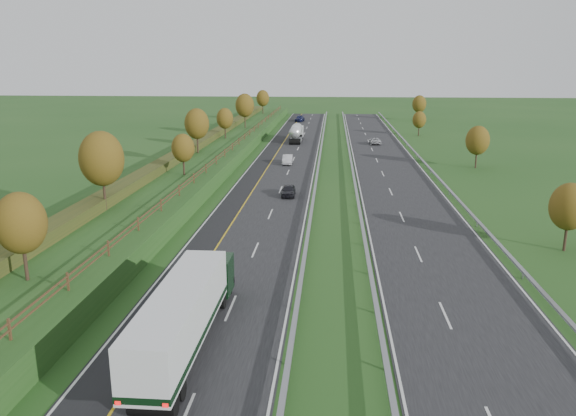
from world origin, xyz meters
name	(u,v)px	position (x,y,z in m)	size (l,w,h in m)	color
ground	(333,179)	(8.00, 55.00, 0.00)	(400.00, 400.00, 0.00)	#214B1A
near_carriageway	(280,171)	(0.00, 60.00, 0.02)	(10.50, 200.00, 0.04)	black
far_carriageway	(391,173)	(16.50, 60.00, 0.02)	(10.50, 200.00, 0.04)	black
hard_shoulder	(256,171)	(-3.75, 60.00, 0.02)	(3.00, 200.00, 0.04)	black
lane_markings	(323,172)	(6.40, 59.88, 0.05)	(26.75, 200.00, 0.01)	silver
embankment_left	(195,163)	(-13.00, 60.00, 1.00)	(12.00, 200.00, 2.00)	#214B1A
hedge_left	(182,153)	(-15.00, 60.00, 2.55)	(2.20, 180.00, 1.10)	#303D19
fence_left	(224,153)	(-8.50, 59.59, 2.73)	(0.12, 189.06, 1.20)	#422B19
median_barrier_near	(318,168)	(5.70, 60.00, 0.61)	(0.32, 200.00, 0.71)	gray
median_barrier_far	(352,168)	(10.80, 60.00, 0.61)	(0.32, 200.00, 0.71)	gray
outer_barrier_far	(431,169)	(22.30, 60.00, 0.62)	(0.32, 200.00, 0.71)	gray
trees_left	(191,131)	(-12.64, 56.63, 6.37)	(6.64, 164.30, 7.66)	#2D2116
trees_far	(446,124)	(29.80, 89.21, 4.25)	(8.45, 118.60, 7.12)	#2D2116
box_lorry	(186,312)	(-0.20, 5.34, 2.33)	(2.58, 16.28, 4.06)	black
road_tanker	(296,132)	(0.22, 93.62, 1.86)	(2.40, 11.22, 3.46)	silver
car_dark_near	(288,190)	(2.53, 43.67, 0.72)	(1.62, 4.02, 1.37)	black
car_silver_mid	(288,159)	(0.60, 66.25, 0.77)	(1.54, 4.41, 1.45)	silver
car_small_far	(300,119)	(-1.49, 134.88, 0.80)	(2.14, 5.26, 1.53)	#151A43
car_oncoming	(375,141)	(16.28, 90.54, 0.68)	(2.11, 4.58, 1.27)	#BBBCC0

